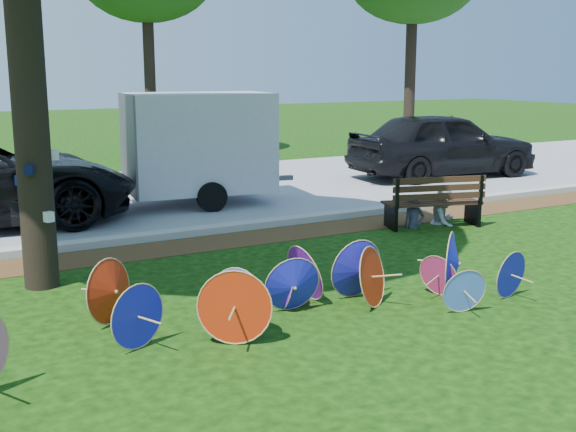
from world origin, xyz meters
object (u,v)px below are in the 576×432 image
parasol_pile (282,290)px  dark_pickup (443,144)px  park_bench (432,201)px  person_right (445,189)px  cargo_trailer (199,142)px  person_left (415,197)px

parasol_pile → dark_pickup: bearing=40.5°
parasol_pile → park_bench: bearing=33.0°
dark_pickup → person_right: dark_pickup is taller
parasol_pile → cargo_trailer: size_ratio=2.41×
cargo_trailer → park_bench: cargo_trailer is taller
parasol_pile → cargo_trailer: 7.47m
park_bench → person_left: person_left is taller
person_right → park_bench: bearing=164.5°
person_left → person_right: (0.70, 0.00, 0.08)m
park_bench → person_left: size_ratio=1.58×
dark_pickup → person_left: 6.42m
dark_pickup → person_right: bearing=144.7°
person_right → cargo_trailer: bearing=104.8°
person_right → dark_pickup: bearing=25.9°
person_right → person_left: bearing=156.4°
dark_pickup → cargo_trailer: cargo_trailer is taller
cargo_trailer → person_left: size_ratio=2.55×
person_left → person_right: 0.70m
dark_pickup → person_right: (-3.85, -4.52, -0.21)m
dark_pickup → park_bench: 6.22m
parasol_pile → person_left: bearing=35.5°
parasol_pile → park_bench: (4.77, 3.10, 0.10)m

